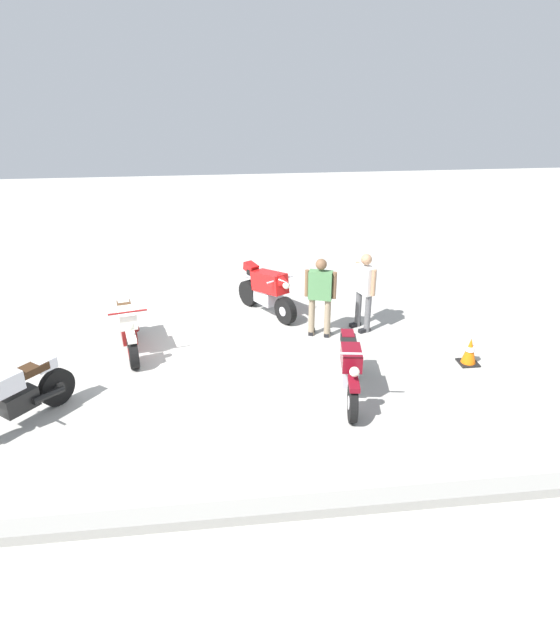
{
  "coord_description": "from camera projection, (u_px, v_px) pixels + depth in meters",
  "views": [
    {
      "loc": [
        -0.3,
        9.86,
        5.13
      ],
      "look_at": [
        -1.43,
        0.38,
        0.75
      ],
      "focal_mm": 30.88,
      "sensor_mm": 36.0,
      "label": 1
    }
  ],
  "objects": [
    {
      "name": "ground_plane",
      "position": [
        207.0,
        350.0,
        11.01
      ],
      "size": [
        40.0,
        40.0,
        0.0
      ],
      "primitive_type": "plane",
      "color": "#ADAAA3"
    },
    {
      "name": "curb_edge",
      "position": [
        206.0,
        516.0,
        6.82
      ],
      "size": [
        14.0,
        0.3,
        0.15
      ],
      "primitive_type": "cube",
      "color": "gray",
      "rests_on": "ground"
    },
    {
      "name": "motorcycle_silver_cruiser",
      "position": [
        16.0,
        397.0,
        8.47
      ],
      "size": [
        1.41,
        1.69,
        1.09
      ],
      "rotation": [
        0.0,
        0.0,
        0.89
      ],
      "color": "black",
      "rests_on": "ground"
    },
    {
      "name": "motorcycle_red_sportbike",
      "position": [
        267.0,
        289.0,
        12.39
      ],
      "size": [
        1.18,
        1.76,
        1.14
      ],
      "rotation": [
        0.0,
        0.0,
        2.12
      ],
      "color": "black",
      "rests_on": "ground"
    },
    {
      "name": "motorcycle_cream_vintage",
      "position": [
        128.0,
        329.0,
        10.76
      ],
      "size": [
        0.75,
        1.94,
        1.07
      ],
      "rotation": [
        0.0,
        0.0,
        1.8
      ],
      "color": "black",
      "rests_on": "ground"
    },
    {
      "name": "motorcycle_maroon_cruiser",
      "position": [
        350.0,
        369.0,
        9.27
      ],
      "size": [
        0.75,
        2.08,
        1.09
      ],
      "rotation": [
        0.0,
        0.0,
        1.42
      ],
      "color": "black",
      "rests_on": "ground"
    },
    {
      "name": "person_in_white_shirt",
      "position": [
        364.0,
        287.0,
        11.51
      ],
      "size": [
        0.45,
        0.63,
        1.68
      ],
      "rotation": [
        0.0,
        0.0,
        0.39
      ],
      "color": "#59595B",
      "rests_on": "ground"
    },
    {
      "name": "person_in_green_shirt",
      "position": [
        320.0,
        293.0,
        11.19
      ],
      "size": [
        0.64,
        0.44,
        1.69
      ],
      "rotation": [
        0.0,
        0.0,
        4.36
      ],
      "color": "gray",
      "rests_on": "ground"
    },
    {
      "name": "traffic_cone",
      "position": [
        470.0,
        351.0,
        10.39
      ],
      "size": [
        0.36,
        0.36,
        0.53
      ],
      "color": "black",
      "rests_on": "ground"
    }
  ]
}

